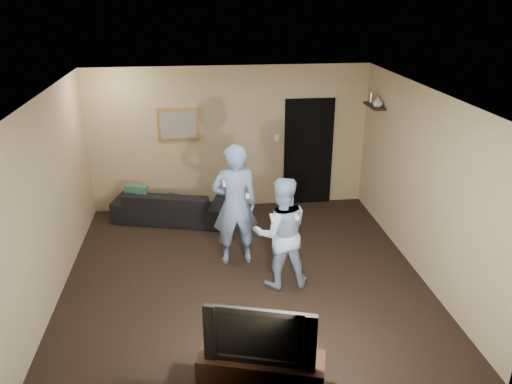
{
  "coord_description": "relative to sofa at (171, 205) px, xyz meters",
  "views": [
    {
      "loc": [
        -0.57,
        -6.16,
        3.82
      ],
      "look_at": [
        0.21,
        0.3,
        1.15
      ],
      "focal_mm": 35.0,
      "sensor_mm": 36.0,
      "label": 1
    }
  ],
  "objects": [
    {
      "name": "painting_frame",
      "position": [
        0.19,
        0.49,
        1.32
      ],
      "size": [
        0.72,
        0.05,
        0.57
      ],
      "primitive_type": "cube",
      "color": "olive",
      "rests_on": "wall_back"
    },
    {
      "name": "television",
      "position": [
        1.04,
        -4.27,
        0.5
      ],
      "size": [
        1.07,
        0.44,
        0.62
      ],
      "primitive_type": "imported",
      "rotation": [
        0.0,
        0.0,
        -0.29
      ],
      "color": "black",
      "rests_on": "tv_console"
    },
    {
      "name": "wall_left",
      "position": [
        -1.41,
        -1.99,
        1.02
      ],
      "size": [
        0.04,
        5.0,
        2.6
      ],
      "primitive_type": "cube",
      "color": "tan",
      "rests_on": "ground"
    },
    {
      "name": "wall_shelf",
      "position": [
        3.48,
        -0.19,
        1.71
      ],
      "size": [
        0.2,
        0.6,
        0.03
      ],
      "primitive_type": "cube",
      "color": "black",
      "rests_on": "wall_right"
    },
    {
      "name": "ground",
      "position": [
        1.09,
        -1.99,
        -0.28
      ],
      "size": [
        5.0,
        5.0,
        0.0
      ],
      "primitive_type": "plane",
      "color": "black",
      "rests_on": "ground"
    },
    {
      "name": "wii_player_left",
      "position": [
        1.01,
        -1.58,
        0.63
      ],
      "size": [
        0.69,
        0.53,
        1.83
      ],
      "color": "#6C8ABC",
      "rests_on": "ground"
    },
    {
      "name": "throw_pillow",
      "position": [
        -0.57,
        0.0,
        0.2
      ],
      "size": [
        0.42,
        0.27,
        0.4
      ],
      "primitive_type": "cube",
      "rotation": [
        0.0,
        0.0,
        -0.38
      ],
      "color": "#1B5144",
      "rests_on": "sofa"
    },
    {
      "name": "shelf_vase",
      "position": [
        3.48,
        -0.32,
        1.8
      ],
      "size": [
        0.18,
        0.18,
        0.17
      ],
      "primitive_type": "imported",
      "rotation": [
        0.0,
        0.0,
        -0.1
      ],
      "color": "silver",
      "rests_on": "wall_shelf"
    },
    {
      "name": "wii_player_right",
      "position": [
        1.57,
        -2.28,
        0.5
      ],
      "size": [
        0.78,
        0.62,
        1.58
      ],
      "color": "#8FACD0",
      "rests_on": "ground"
    },
    {
      "name": "wall_right",
      "position": [
        3.59,
        -1.99,
        1.02
      ],
      "size": [
        0.04,
        5.0,
        2.6
      ],
      "primitive_type": "cube",
      "color": "tan",
      "rests_on": "ground"
    },
    {
      "name": "painting_canvas",
      "position": [
        0.19,
        0.46,
        1.32
      ],
      "size": [
        0.62,
        0.01,
        0.47
      ],
      "primitive_type": "cube",
      "color": "slate",
      "rests_on": "painting_frame"
    },
    {
      "name": "sofa",
      "position": [
        0.0,
        0.0,
        0.0
      ],
      "size": [
        2.08,
        1.25,
        0.57
      ],
      "primitive_type": "imported",
      "rotation": [
        0.0,
        0.0,
        2.87
      ],
      "color": "black",
      "rests_on": "ground"
    },
    {
      "name": "doorway",
      "position": [
        2.54,
        0.48,
        0.72
      ],
      "size": [
        0.9,
        0.06,
        2.0
      ],
      "primitive_type": "cube",
      "color": "black",
      "rests_on": "ground"
    },
    {
      "name": "tv_console",
      "position": [
        1.04,
        -4.27,
        -0.03
      ],
      "size": [
        1.31,
        0.74,
        0.44
      ],
      "primitive_type": "cube",
      "rotation": [
        0.0,
        0.0,
        -0.29
      ],
      "color": "black",
      "rests_on": "ground"
    },
    {
      "name": "shelf_figurine",
      "position": [
        3.48,
        -0.0,
        1.81
      ],
      "size": [
        0.06,
        0.06,
        0.18
      ],
      "primitive_type": "cylinder",
      "color": "silver",
      "rests_on": "wall_shelf"
    },
    {
      "name": "wall_front",
      "position": [
        1.09,
        -4.49,
        1.02
      ],
      "size": [
        5.0,
        0.04,
        2.6
      ],
      "primitive_type": "cube",
      "color": "tan",
      "rests_on": "ground"
    },
    {
      "name": "light_switch",
      "position": [
        1.94,
        0.49,
        1.02
      ],
      "size": [
        0.08,
        0.02,
        0.12
      ],
      "primitive_type": "cube",
      "color": "silver",
      "rests_on": "wall_back"
    },
    {
      "name": "wall_back",
      "position": [
        1.09,
        0.51,
        1.02
      ],
      "size": [
        5.0,
        0.04,
        2.6
      ],
      "primitive_type": "cube",
      "color": "tan",
      "rests_on": "ground"
    },
    {
      "name": "ceiling",
      "position": [
        1.09,
        -1.99,
        2.32
      ],
      "size": [
        5.0,
        5.0,
        0.04
      ],
      "primitive_type": "cube",
      "color": "silver",
      "rests_on": "wall_back"
    }
  ]
}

